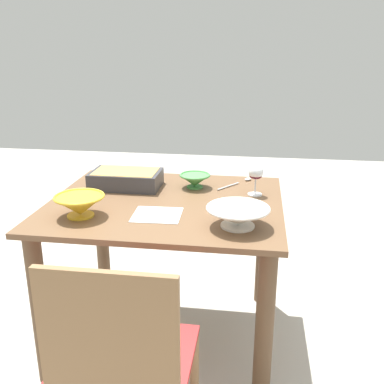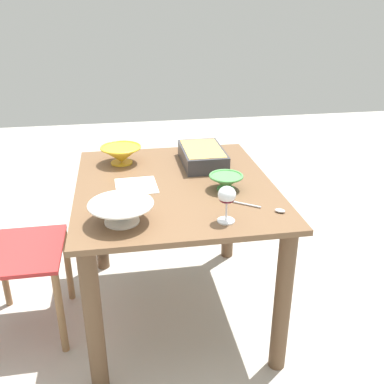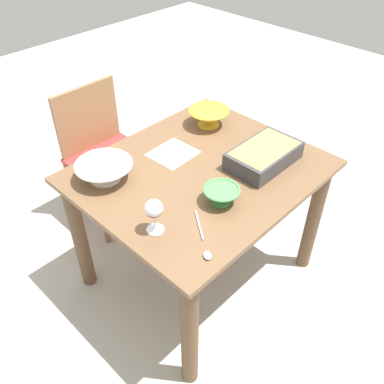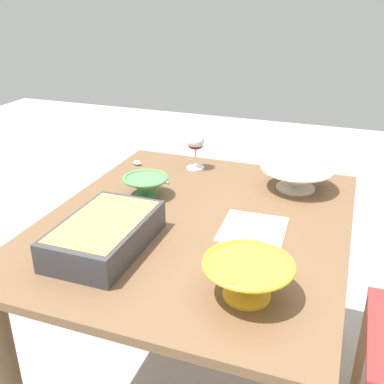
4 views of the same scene
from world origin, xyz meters
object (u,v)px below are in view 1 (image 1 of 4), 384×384
wine_glass (256,174)px  napkin (157,215)px  chair (121,361)px  serving_bowl (195,180)px  dining_table (166,231)px  mixing_bowl (80,205)px  serving_spoon (241,182)px  small_bowl (238,216)px  casserole_dish (126,178)px

wine_glass → napkin: wine_glass is taller
chair → serving_bowl: bearing=-95.1°
dining_table → chair: size_ratio=1.27×
mixing_bowl → serving_spoon: 0.91m
mixing_bowl → serving_bowl: (-0.44, -0.48, -0.01)m
chair → napkin: size_ratio=4.15×
napkin → small_bowl: bearing=168.0°
small_bowl → serving_spoon: size_ratio=1.14×
chair → casserole_dish: 1.10m
wine_glass → serving_spoon: wine_glass is taller
chair → casserole_dish: (0.27, -1.02, 0.31)m
chair → mixing_bowl: (0.35, -0.58, 0.31)m
wine_glass → mixing_bowl: wine_glass is taller
chair → serving_spoon: chair is taller
small_bowl → casserole_dish: bearing=-36.4°
dining_table → mixing_bowl: 0.47m
dining_table → serving_spoon: serving_spoon is taller
wine_glass → serving_spoon: (0.08, -0.20, -0.10)m
casserole_dish → serving_bowl: bearing=-173.2°
dining_table → wine_glass: 0.53m
chair → casserole_dish: chair is taller
wine_glass → casserole_dish: size_ratio=0.43×
small_bowl → serving_spoon: 0.62m
dining_table → small_bowl: small_bowl is taller
serving_bowl → napkin: 0.43m
small_bowl → wine_glass: bearing=-99.0°
mixing_bowl → serving_bowl: bearing=-132.8°
small_bowl → serving_bowl: size_ratio=1.64×
small_bowl → serving_bowl: (0.25, -0.49, -0.01)m
serving_spoon → napkin: 0.64m
serving_bowl → serving_spoon: 0.27m
wine_glass → casserole_dish: 0.68m
dining_table → serving_spoon: 0.52m
chair → serving_bowl: (-0.10, -1.06, 0.30)m
chair → mixing_bowl: chair is taller
mixing_bowl → serving_bowl: mixing_bowl is taller
mixing_bowl → small_bowl: (-0.69, 0.02, -0.01)m
dining_table → napkin: (0.00, 0.19, 0.16)m
dining_table → mixing_bowl: mixing_bowl is taller
wine_glass → napkin: (0.43, 0.34, -0.11)m
small_bowl → napkin: size_ratio=1.25×
wine_glass → serving_bowl: 0.33m
casserole_dish → napkin: size_ratio=1.70×
serving_spoon → napkin: serving_spoon is taller
wine_glass → small_bowl: size_ratio=0.58×
mixing_bowl → dining_table: bearing=-143.2°
small_bowl → napkin: 0.37m
serving_bowl → chair: bearing=84.9°
dining_table → small_bowl: 0.49m
napkin → serving_bowl: bearing=-105.2°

